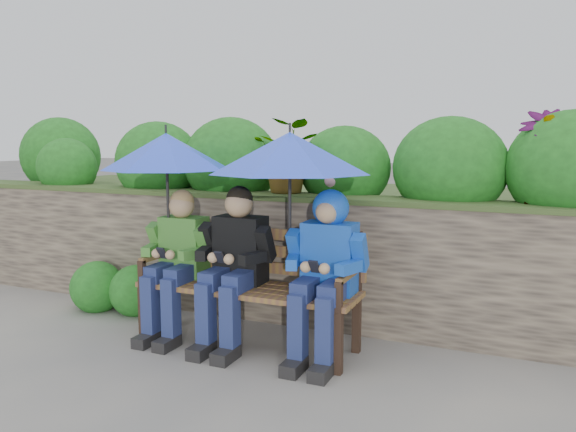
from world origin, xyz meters
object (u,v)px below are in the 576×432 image
at_px(boy_right, 325,261).
at_px(umbrella_right, 290,153).
at_px(boy_left, 177,256).
at_px(park_bench, 251,278).
at_px(boy_middle, 234,259).
at_px(umbrella_left, 166,151).

height_order(boy_right, umbrella_right, umbrella_right).
bearing_deg(boy_left, boy_right, 0.43).
relative_size(park_bench, umbrella_right, 1.43).
distance_m(boy_left, boy_middle, 0.49).
height_order(boy_right, umbrella_left, umbrella_left).
bearing_deg(umbrella_left, park_bench, 4.39).
bearing_deg(boy_middle, boy_right, 1.12).
bearing_deg(park_bench, umbrella_right, -2.01).
relative_size(boy_left, boy_right, 0.96).
distance_m(boy_middle, umbrella_left, 0.94).
xyz_separation_m(park_bench, umbrella_left, (-0.67, -0.05, 0.90)).
relative_size(umbrella_left, umbrella_right, 0.84).
distance_m(park_bench, umbrella_right, 0.95).
height_order(park_bench, umbrella_right, umbrella_right).
relative_size(boy_middle, umbrella_left, 1.21).
height_order(boy_middle, umbrella_right, umbrella_right).
bearing_deg(boy_middle, umbrella_left, 177.30).
relative_size(park_bench, boy_middle, 1.41).
xyz_separation_m(boy_middle, umbrella_left, (-0.57, 0.03, 0.76)).
xyz_separation_m(boy_left, umbrella_right, (0.89, 0.06, 0.77)).
relative_size(park_bench, boy_right, 1.41).
xyz_separation_m(boy_left, boy_right, (1.17, 0.01, 0.06)).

